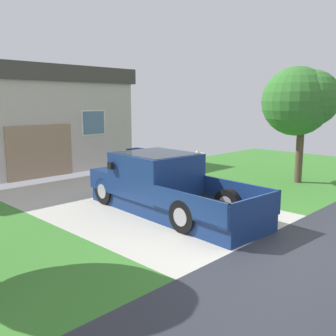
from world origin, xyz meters
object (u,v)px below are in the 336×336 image
Objects in this scene: person_with_hat at (197,173)px; handbag at (205,201)px; neighbor_tree at (302,101)px; wheeled_trash_bin at (137,160)px; pickup_truck at (161,185)px.

handbag is at bearing 92.33° from person_with_hat.
person_with_hat is 3.92× the size of handbag.
neighbor_tree is (4.92, -0.54, 2.98)m from handbag.
person_with_hat reaches higher than wheeled_trash_bin.
neighbor_tree is at bearing -61.27° from wheeled_trash_bin.
wheeled_trash_bin is (1.77, 4.80, -0.35)m from person_with_hat.
neighbor_tree reaches higher than wheeled_trash_bin.
person_with_hat reaches higher than pickup_truck.
pickup_truck is 6.73m from neighbor_tree.
neighbor_tree is at bearing -6.35° from pickup_truck.
pickup_truck is at bearing 155.33° from handbag.
pickup_truck is 3.47× the size of person_with_hat.
wheeled_trash_bin is at bearing 118.73° from neighbor_tree.
person_with_hat reaches higher than handbag.
neighbor_tree reaches higher than handbag.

